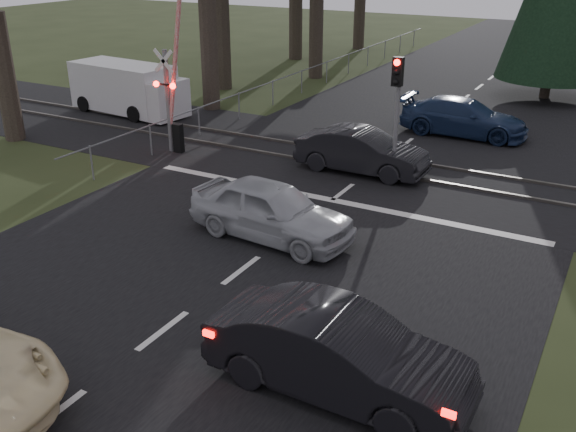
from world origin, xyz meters
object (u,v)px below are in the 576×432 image
Objects in this scene: silver_car at (271,210)px; white_van at (130,89)px; dark_hatchback at (338,354)px; blue_sedan at (464,117)px; traffic_signal_center at (397,98)px; crossing_signal at (173,98)px; dark_car_far at (362,151)px.

silver_car is 14.99m from white_van.
silver_car is at bearing 41.04° from dark_hatchback.
dark_hatchback is 0.93× the size of blue_sedan.
blue_sedan is at bearing -3.74° from silver_car.
blue_sedan is (0.62, 6.62, -2.06)m from traffic_signal_center.
dark_car_far is (7.03, 1.27, -1.31)m from crossing_signal.
white_van is at bearing 79.27° from dark_car_far.
blue_sedan is 14.80m from white_van.
blue_sedan is (8.89, 7.51, -1.31)m from crossing_signal.
dark_hatchback reaches higher than blue_sedan.
white_van is at bearing 51.60° from dark_hatchback.
dark_hatchback is at bearing -41.04° from crossing_signal.
traffic_signal_center is 0.90× the size of dark_car_far.
silver_car is at bearing -102.92° from traffic_signal_center.
crossing_signal is 1.18× the size of white_van.
traffic_signal_center is at bearing -106.63° from dark_car_far.
dark_hatchback is 0.81× the size of white_van.
dark_car_far is (-1.24, 0.38, -2.06)m from traffic_signal_center.
dark_car_far is (-4.20, 11.04, -0.04)m from dark_hatchback.
crossing_signal is 14.94m from dark_hatchback.
blue_sedan is at bearing 8.26° from dark_hatchback.
traffic_signal_center is 0.70× the size of white_van.
silver_car is at bearing -29.03° from white_van.
crossing_signal is 1.70× the size of traffic_signal_center.
dark_hatchback is at bearing -158.96° from dark_car_far.
dark_hatchback is 17.44m from blue_sedan.
silver_car is 6.05m from dark_car_far.
crossing_signal is 1.46× the size of dark_hatchback.
crossing_signal is at bearing -173.85° from traffic_signal_center.
traffic_signal_center is (8.27, 0.89, 0.75)m from crossing_signal.
white_van is (-14.29, -3.83, 0.39)m from blue_sedan.
silver_car is (-1.30, -5.68, -2.02)m from traffic_signal_center.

